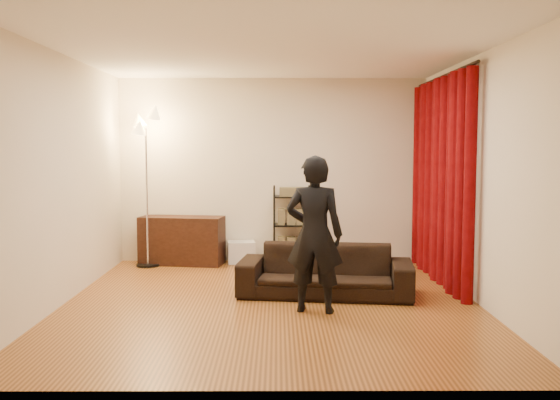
{
  "coord_description": "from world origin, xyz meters",
  "views": [
    {
      "loc": [
        0.07,
        -6.72,
        1.7
      ],
      "look_at": [
        0.1,
        0.3,
        1.1
      ],
      "focal_mm": 40.0,
      "sensor_mm": 36.0,
      "label": 1
    }
  ],
  "objects_px": {
    "person": "(314,234)",
    "media_cabinet": "(182,240)",
    "sofa": "(325,271)",
    "floor_lamp": "(147,190)",
    "wire_shelf": "(292,225)",
    "storage_boxes": "(241,252)"
  },
  "relations": [
    {
      "from": "storage_boxes",
      "to": "wire_shelf",
      "type": "bearing_deg",
      "value": -2.71
    },
    {
      "from": "person",
      "to": "wire_shelf",
      "type": "distance_m",
      "value": 2.69
    },
    {
      "from": "media_cabinet",
      "to": "wire_shelf",
      "type": "relative_size",
      "value": 1.05
    },
    {
      "from": "storage_boxes",
      "to": "wire_shelf",
      "type": "distance_m",
      "value": 0.84
    },
    {
      "from": "person",
      "to": "media_cabinet",
      "type": "xyz_separation_m",
      "value": [
        -1.76,
        2.63,
        -0.46
      ]
    },
    {
      "from": "sofa",
      "to": "wire_shelf",
      "type": "bearing_deg",
      "value": 107.3
    },
    {
      "from": "sofa",
      "to": "media_cabinet",
      "type": "bearing_deg",
      "value": 142.75
    },
    {
      "from": "media_cabinet",
      "to": "storage_boxes",
      "type": "bearing_deg",
      "value": 14.99
    },
    {
      "from": "sofa",
      "to": "wire_shelf",
      "type": "height_order",
      "value": "wire_shelf"
    },
    {
      "from": "sofa",
      "to": "floor_lamp",
      "type": "xyz_separation_m",
      "value": [
        -2.4,
        1.76,
        0.81
      ]
    },
    {
      "from": "floor_lamp",
      "to": "media_cabinet",
      "type": "bearing_deg",
      "value": 18.69
    },
    {
      "from": "sofa",
      "to": "storage_boxes",
      "type": "height_order",
      "value": "sofa"
    },
    {
      "from": "person",
      "to": "media_cabinet",
      "type": "relative_size",
      "value": 1.36
    },
    {
      "from": "person",
      "to": "wire_shelf",
      "type": "xyz_separation_m",
      "value": [
        -0.17,
        2.68,
        -0.24
      ]
    },
    {
      "from": "media_cabinet",
      "to": "floor_lamp",
      "type": "height_order",
      "value": "floor_lamp"
    },
    {
      "from": "wire_shelf",
      "to": "floor_lamp",
      "type": "height_order",
      "value": "floor_lamp"
    },
    {
      "from": "sofa",
      "to": "storage_boxes",
      "type": "xyz_separation_m",
      "value": [
        -1.08,
        2.0,
        -0.13
      ]
    },
    {
      "from": "person",
      "to": "media_cabinet",
      "type": "bearing_deg",
      "value": -44.3
    },
    {
      "from": "sofa",
      "to": "person",
      "type": "xyz_separation_m",
      "value": [
        -0.17,
        -0.71,
        0.52
      ]
    },
    {
      "from": "floor_lamp",
      "to": "storage_boxes",
      "type": "bearing_deg",
      "value": 10.41
    },
    {
      "from": "person",
      "to": "storage_boxes",
      "type": "height_order",
      "value": "person"
    },
    {
      "from": "media_cabinet",
      "to": "person",
      "type": "bearing_deg",
      "value": -46.82
    }
  ]
}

